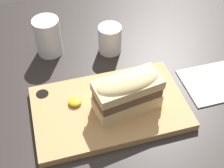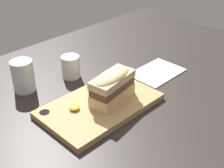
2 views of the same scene
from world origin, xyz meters
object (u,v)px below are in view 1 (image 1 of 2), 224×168
at_px(water_glass, 48,39).
at_px(wine_glass, 109,41).
at_px(serving_board, 109,108).
at_px(sandwich, 127,91).
at_px(napkin, 220,82).

xyz_separation_m(water_glass, wine_glass, (0.16, -0.04, -0.01)).
bearing_deg(serving_board, sandwich, -23.41).
distance_m(water_glass, napkin, 0.47).
bearing_deg(wine_glass, serving_board, -104.91).
relative_size(water_glass, wine_glass, 1.33).
bearing_deg(water_glass, napkin, -30.90).
relative_size(sandwich, napkin, 0.83).
distance_m(wine_glass, napkin, 0.32).
xyz_separation_m(water_glass, napkin, (0.40, -0.24, -0.04)).
distance_m(serving_board, napkin, 0.30).
xyz_separation_m(sandwich, water_glass, (-0.14, 0.27, -0.03)).
bearing_deg(serving_board, wine_glass, 75.09).
distance_m(serving_board, wine_glass, 0.22).
relative_size(water_glass, napkin, 0.56).
distance_m(serving_board, sandwich, 0.08).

